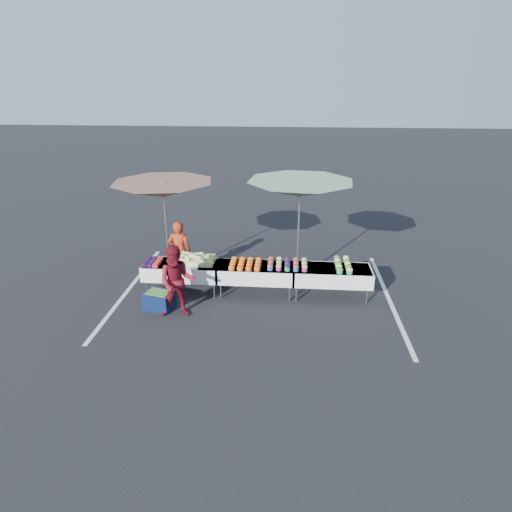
# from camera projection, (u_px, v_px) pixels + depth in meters

# --- Properties ---
(ground) EXTENTS (80.00, 80.00, 0.00)m
(ground) POSITION_uv_depth(u_px,v_px,m) (256.00, 294.00, 10.49)
(ground) COLOR black
(stripe_left) EXTENTS (0.10, 5.00, 0.00)m
(stripe_left) POSITION_uv_depth(u_px,v_px,m) (129.00, 289.00, 10.73)
(stripe_left) COLOR silver
(stripe_left) RESTS_ON ground
(stripe_right) EXTENTS (0.10, 5.00, 0.00)m
(stripe_right) POSITION_uv_depth(u_px,v_px,m) (389.00, 298.00, 10.26)
(stripe_right) COLOR silver
(stripe_right) RESTS_ON ground
(table_left) EXTENTS (1.86, 0.81, 0.75)m
(table_left) POSITION_uv_depth(u_px,v_px,m) (182.00, 270.00, 10.40)
(table_left) COLOR white
(table_left) RESTS_ON ground
(table_center) EXTENTS (1.86, 0.81, 0.75)m
(table_center) POSITION_uv_depth(u_px,v_px,m) (256.00, 272.00, 10.27)
(table_center) COLOR white
(table_center) RESTS_ON ground
(table_right) EXTENTS (1.86, 0.81, 0.75)m
(table_right) POSITION_uv_depth(u_px,v_px,m) (332.00, 275.00, 10.14)
(table_right) COLOR white
(table_right) RESTS_ON ground
(berry_punnets) EXTENTS (0.40, 0.54, 0.08)m
(berry_punnets) POSITION_uv_depth(u_px,v_px,m) (152.00, 262.00, 10.32)
(berry_punnets) COLOR black
(berry_punnets) RESTS_ON table_left
(corn_pile) EXTENTS (1.16, 0.57, 0.26)m
(corn_pile) POSITION_uv_depth(u_px,v_px,m) (192.00, 259.00, 10.33)
(corn_pile) COLOR #94BB60
(corn_pile) RESTS_ON table_left
(plastic_bags) EXTENTS (0.30, 0.25, 0.05)m
(plastic_bags) POSITION_uv_depth(u_px,v_px,m) (191.00, 268.00, 10.03)
(plastic_bags) COLOR white
(plastic_bags) RESTS_ON table_left
(carrot_bowls) EXTENTS (0.75, 0.69, 0.11)m
(carrot_bowls) POSITION_uv_depth(u_px,v_px,m) (246.00, 264.00, 10.20)
(carrot_bowls) COLOR #DB5418
(carrot_bowls) RESTS_ON table_center
(potato_cups) EXTENTS (0.94, 0.58, 0.16)m
(potato_cups) POSITION_uv_depth(u_px,v_px,m) (288.00, 264.00, 10.12)
(potato_cups) COLOR blue
(potato_cups) RESTS_ON table_right
(bean_baskets) EXTENTS (0.36, 0.86, 0.15)m
(bean_baskets) POSITION_uv_depth(u_px,v_px,m) (343.00, 264.00, 10.10)
(bean_baskets) COLOR #259756
(bean_baskets) RESTS_ON table_right
(vendor) EXTENTS (0.58, 0.39, 1.59)m
(vendor) POSITION_uv_depth(u_px,v_px,m) (180.00, 251.00, 10.95)
(vendor) COLOR #A52E12
(vendor) RESTS_ON ground
(customer) EXTENTS (0.87, 0.72, 1.64)m
(customer) POSITION_uv_depth(u_px,v_px,m) (177.00, 282.00, 9.23)
(customer) COLOR maroon
(customer) RESTS_ON ground
(umbrella_left) EXTENTS (3.01, 3.01, 2.58)m
(umbrella_left) POSITION_uv_depth(u_px,v_px,m) (163.00, 190.00, 10.51)
(umbrella_left) COLOR black
(umbrella_left) RESTS_ON ground
(umbrella_right) EXTENTS (3.22, 3.22, 2.67)m
(umbrella_right) POSITION_uv_depth(u_px,v_px,m) (300.00, 190.00, 10.23)
(umbrella_right) COLOR black
(umbrella_right) RESTS_ON ground
(storage_bin) EXTENTS (0.73, 0.61, 0.41)m
(storage_bin) POSITION_uv_depth(u_px,v_px,m) (159.00, 300.00, 9.74)
(storage_bin) COLOR #0C183C
(storage_bin) RESTS_ON ground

